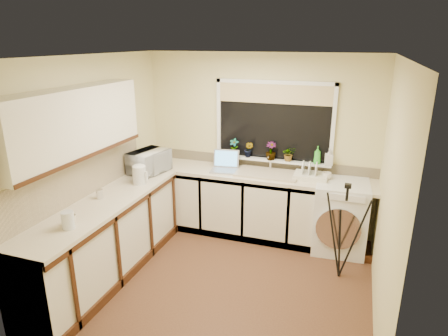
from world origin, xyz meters
TOP-DOWN VIEW (x-y plane):
  - floor at (0.00, 0.00)m, footprint 3.20×3.20m
  - ceiling at (0.00, 0.00)m, footprint 3.20×3.20m
  - wall_back at (0.00, 1.50)m, footprint 3.20×0.00m
  - wall_front at (0.00, -1.50)m, footprint 3.20×0.00m
  - wall_left at (-1.60, 0.00)m, footprint 0.00×3.00m
  - wall_right at (1.60, 0.00)m, footprint 0.00×3.00m
  - base_cabinet_back at (-0.33, 1.20)m, footprint 2.55×0.60m
  - base_cabinet_left at (-1.30, -0.30)m, footprint 0.54×2.40m
  - worktop_back at (0.00, 1.20)m, footprint 3.20×0.60m
  - worktop_left at (-1.30, -0.30)m, footprint 0.60×2.40m
  - upper_cabinet at (-1.44, -0.45)m, footprint 0.28×1.90m
  - splashback_left at (-1.59, -0.30)m, footprint 0.02×2.40m
  - splashback_back at (0.00, 1.49)m, footprint 3.20×0.02m
  - window_glass at (0.20, 1.49)m, footprint 1.50×0.02m
  - window_blind at (0.20, 1.46)m, footprint 1.50×0.02m
  - windowsill at (0.20, 1.43)m, footprint 1.60×0.14m
  - sink at (0.20, 1.20)m, footprint 0.82×0.46m
  - faucet at (0.20, 1.38)m, footprint 0.03×0.03m
  - washing_machine at (1.17, 1.16)m, footprint 0.68×0.66m
  - laptop at (-0.39, 1.20)m, footprint 0.39×0.36m
  - kettle at (-1.22, 0.35)m, footprint 0.17×0.17m
  - dish_rack at (0.76, 1.23)m, footprint 0.42×0.32m
  - tripod at (1.24, 0.51)m, footprint 0.72×0.72m
  - glass_jug at (-1.22, -0.94)m, footprint 0.12×0.12m
  - steel_jar at (-1.39, -0.22)m, footprint 0.08×0.08m
  - microwave at (-1.32, 0.77)m, footprint 0.46×0.60m
  - plant_a at (-0.33, 1.40)m, footprint 0.13×0.09m
  - plant_b at (-0.12, 1.40)m, footprint 0.13×0.12m
  - plant_c at (0.20, 1.39)m, footprint 0.17×0.17m
  - plant_d at (0.44, 1.41)m, footprint 0.22×0.20m
  - soap_bottle_green at (0.81, 1.40)m, footprint 0.09×0.10m
  - soap_bottle_clear at (0.96, 1.41)m, footprint 0.11×0.12m
  - cup_back at (0.96, 1.25)m, footprint 0.14×0.14m
  - cup_left at (-1.25, -0.86)m, footprint 0.12×0.12m

SIDE VIEW (x-z plane):
  - floor at x=0.00m, z-range 0.00..0.00m
  - base_cabinet_back at x=-0.33m, z-range 0.00..0.86m
  - base_cabinet_left at x=-1.30m, z-range 0.00..0.86m
  - washing_machine at x=1.17m, z-range 0.00..0.91m
  - tripod at x=1.24m, z-range 0.00..1.13m
  - worktop_back at x=0.00m, z-range 0.86..0.90m
  - worktop_left at x=-1.30m, z-range 0.86..0.90m
  - sink at x=0.20m, z-range 0.90..0.93m
  - dish_rack at x=0.76m, z-range 0.90..0.96m
  - cup_back at x=0.96m, z-range 0.90..0.99m
  - cup_left at x=-1.25m, z-range 0.90..1.00m
  - steel_jar at x=-1.39m, z-range 0.90..1.01m
  - laptop at x=-0.39m, z-range 0.84..1.10m
  - splashback_back at x=0.00m, z-range 0.90..1.04m
  - glass_jug at x=-1.22m, z-range 0.90..1.07m
  - kettle at x=-1.22m, z-range 0.90..1.12m
  - faucet at x=0.20m, z-range 0.90..1.14m
  - windowsill at x=0.20m, z-range 1.02..1.05m
  - microwave at x=-1.32m, z-range 0.90..1.20m
  - splashback_left at x=-1.59m, z-range 0.90..1.35m
  - plant_d at x=0.44m, z-range 1.05..1.25m
  - soap_bottle_clear at x=0.96m, z-range 1.05..1.27m
  - plant_b at x=-0.12m, z-range 1.05..1.27m
  - soap_bottle_green at x=0.81m, z-range 1.05..1.29m
  - plant_c at x=0.20m, z-range 1.05..1.29m
  - plant_a at x=-0.33m, z-range 1.05..1.30m
  - wall_back at x=0.00m, z-range -0.38..2.83m
  - wall_front at x=0.00m, z-range -0.38..2.83m
  - wall_left at x=-1.60m, z-range -0.27..2.73m
  - wall_right at x=1.60m, z-range -0.27..2.73m
  - window_glass at x=0.20m, z-range 1.05..2.05m
  - upper_cabinet at x=-1.44m, z-range 1.45..2.15m
  - window_blind at x=0.20m, z-range 1.80..2.05m
  - ceiling at x=0.00m, z-range 2.45..2.45m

